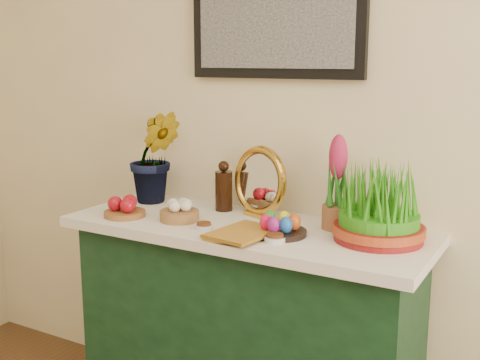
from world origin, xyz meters
name	(u,v)px	position (x,y,z in m)	size (l,w,h in m)	color
sideboard	(246,337)	(-0.28, 2.00, 0.42)	(1.30, 0.45, 0.85)	#163E1F
tablecloth	(247,229)	(-0.28, 2.00, 0.87)	(1.40, 0.55, 0.04)	silver
hyacinth_green	(155,142)	(-0.80, 2.12, 1.16)	(0.27, 0.23, 0.53)	#25751D
apple_bowl	(125,208)	(-0.75, 1.86, 0.92)	(0.18, 0.18, 0.08)	brown
garlic_basket	(179,212)	(-0.53, 1.92, 0.93)	(0.20, 0.20, 0.08)	#A27741
vinegar_cruet	(224,189)	(-0.46, 2.14, 0.98)	(0.07, 0.07, 0.21)	black
mirror	(260,182)	(-0.29, 2.14, 1.03)	(0.29, 0.15, 0.28)	gold
book	(223,228)	(-0.30, 1.86, 0.91)	(0.17, 0.25, 0.03)	#AF7823
spice_dish_left	(204,226)	(-0.38, 1.86, 0.90)	(0.07, 0.07, 0.03)	silver
spice_dish_right	(275,238)	(-0.08, 1.86, 0.90)	(0.07, 0.07, 0.03)	silver
egg_plate	(279,227)	(-0.10, 1.93, 0.92)	(0.24, 0.24, 0.08)	black
hyacinth_pink	(337,187)	(0.04, 2.12, 1.05)	(0.11, 0.11, 0.35)	brown
wheatgrass_sabzeh	(379,209)	(0.22, 2.05, 1.00)	(0.32, 0.32, 0.26)	maroon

